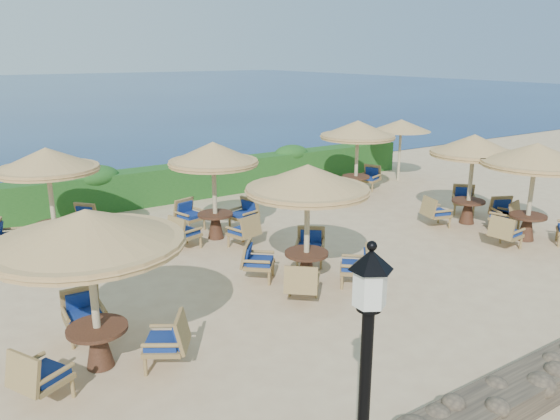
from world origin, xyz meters
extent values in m
plane|color=tan|center=(0.00, 0.00, 0.00)|extent=(120.00, 120.00, 0.00)
cube|color=#184616|center=(0.00, 7.20, 0.60)|extent=(18.00, 0.90, 1.20)
cylinder|color=silver|center=(-4.80, -6.80, 2.98)|extent=(0.30, 0.30, 0.36)
cone|color=black|center=(-4.80, -6.80, 3.22)|extent=(0.40, 0.40, 0.18)
cylinder|color=tan|center=(7.80, 5.20, 1.10)|extent=(0.10, 0.10, 2.20)
cone|color=#A27843|center=(7.80, 5.20, 2.18)|extent=(2.30, 2.30, 0.45)
cylinder|color=tan|center=(-5.95, -1.86, 1.20)|extent=(0.12, 0.12, 2.40)
cone|color=#A27843|center=(-5.95, -1.86, 2.38)|extent=(2.94, 2.94, 0.55)
cylinder|color=#A27843|center=(-5.95, -1.86, 2.10)|extent=(2.88, 2.88, 0.14)
cylinder|color=#49291A|center=(-5.95, -1.86, 0.68)|extent=(0.96, 0.96, 0.06)
cone|color=#49291A|center=(-5.95, -1.86, 0.33)|extent=(0.44, 0.44, 0.64)
cylinder|color=tan|center=(-1.18, -0.95, 1.20)|extent=(0.12, 0.12, 2.40)
cone|color=#A27843|center=(-1.18, -0.95, 2.38)|extent=(2.67, 2.67, 0.55)
cylinder|color=#A27843|center=(-1.18, -0.95, 2.10)|extent=(2.61, 2.61, 0.14)
cylinder|color=#49291A|center=(-1.18, -0.95, 0.68)|extent=(0.96, 0.96, 0.06)
cone|color=#49291A|center=(-1.18, -0.95, 0.33)|extent=(0.44, 0.44, 0.64)
cylinder|color=tan|center=(5.45, -1.93, 1.20)|extent=(0.12, 0.12, 2.40)
cone|color=#A27843|center=(5.45, -1.93, 2.38)|extent=(2.77, 2.77, 0.55)
cylinder|color=#A27843|center=(5.45, -1.93, 2.10)|extent=(2.72, 2.72, 0.14)
cylinder|color=#49291A|center=(5.45, -1.93, 0.68)|extent=(0.96, 0.96, 0.06)
cone|color=#49291A|center=(5.45, -1.93, 0.33)|extent=(0.44, 0.44, 0.64)
cylinder|color=tan|center=(-5.33, 4.29, 1.20)|extent=(0.12, 0.12, 2.40)
cone|color=#A27843|center=(-5.33, 4.29, 2.38)|extent=(2.51, 2.51, 0.55)
cylinder|color=#A27843|center=(-5.33, 4.29, 2.10)|extent=(2.46, 2.46, 0.14)
cylinder|color=#49291A|center=(-5.33, 4.29, 0.68)|extent=(0.96, 0.96, 0.06)
cone|color=#49291A|center=(-5.33, 4.29, 0.33)|extent=(0.44, 0.44, 0.64)
cylinder|color=tan|center=(-1.50, 2.83, 1.20)|extent=(0.12, 0.12, 2.40)
cone|color=#A27843|center=(-1.50, 2.83, 2.38)|extent=(2.40, 2.40, 0.55)
cylinder|color=#A27843|center=(-1.50, 2.83, 2.10)|extent=(2.35, 2.35, 0.14)
cylinder|color=#49291A|center=(-1.50, 2.83, 0.68)|extent=(0.96, 0.96, 0.06)
cone|color=#49291A|center=(-1.50, 2.83, 0.33)|extent=(0.44, 0.44, 0.64)
cylinder|color=tan|center=(4.77, 4.28, 1.20)|extent=(0.12, 0.12, 2.40)
cone|color=#A27843|center=(4.77, 4.28, 2.38)|extent=(2.61, 2.61, 0.55)
cylinder|color=#A27843|center=(4.77, 4.28, 2.10)|extent=(2.56, 2.56, 0.14)
cylinder|color=#49291A|center=(4.77, 4.28, 0.68)|extent=(0.96, 0.96, 0.06)
cone|color=#49291A|center=(4.77, 4.28, 0.33)|extent=(0.44, 0.44, 0.64)
cylinder|color=tan|center=(5.37, -0.06, 1.20)|extent=(0.12, 0.12, 2.40)
cone|color=#A27843|center=(5.37, -0.06, 2.38)|extent=(2.48, 2.48, 0.55)
cylinder|color=#A27843|center=(5.37, -0.06, 2.10)|extent=(2.43, 2.43, 0.14)
cylinder|color=#49291A|center=(5.37, -0.06, 0.68)|extent=(0.96, 0.96, 0.06)
cone|color=#49291A|center=(5.37, -0.06, 0.33)|extent=(0.44, 0.44, 0.64)
camera|label=1|loc=(-7.80, -9.96, 4.89)|focal=35.00mm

